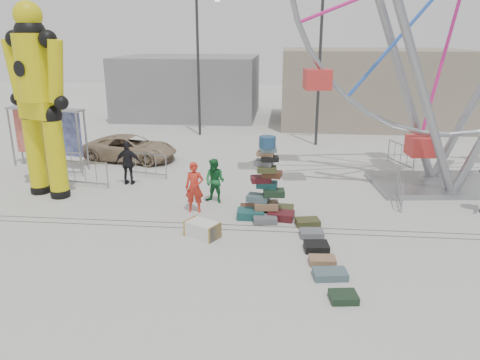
# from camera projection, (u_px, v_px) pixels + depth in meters

# --- Properties ---
(ground) EXTENTS (90.00, 90.00, 0.00)m
(ground) POSITION_uv_depth(u_px,v_px,m) (241.00, 238.00, 14.39)
(ground) COLOR #9E9E99
(ground) RESTS_ON ground
(track_line_near) EXTENTS (40.00, 0.04, 0.01)m
(track_line_near) POSITION_uv_depth(u_px,v_px,m) (243.00, 230.00, 14.96)
(track_line_near) COLOR #47443F
(track_line_near) RESTS_ON ground
(track_line_far) EXTENTS (40.00, 0.04, 0.01)m
(track_line_far) POSITION_uv_depth(u_px,v_px,m) (244.00, 225.00, 15.34)
(track_line_far) COLOR #47443F
(track_line_far) RESTS_ON ground
(building_right) EXTENTS (12.00, 8.00, 5.00)m
(building_right) POSITION_uv_depth(u_px,v_px,m) (371.00, 87.00, 31.98)
(building_right) COLOR gray
(building_right) RESTS_ON ground
(building_left) EXTENTS (10.00, 8.00, 4.40)m
(building_left) POSITION_uv_depth(u_px,v_px,m) (190.00, 86.00, 35.17)
(building_left) COLOR gray
(building_left) RESTS_ON ground
(lamp_post_right) EXTENTS (1.41, 0.25, 8.00)m
(lamp_post_right) POSITION_uv_depth(u_px,v_px,m) (321.00, 63.00, 25.10)
(lamp_post_right) COLOR #2D2D30
(lamp_post_right) RESTS_ON ground
(lamp_post_left) EXTENTS (1.41, 0.25, 8.00)m
(lamp_post_left) POSITION_uv_depth(u_px,v_px,m) (200.00, 60.00, 27.65)
(lamp_post_left) COLOR #2D2D30
(lamp_post_left) RESTS_ON ground
(suitcase_tower) EXTENTS (1.97, 1.76, 2.81)m
(suitcase_tower) POSITION_uv_depth(u_px,v_px,m) (266.00, 195.00, 15.88)
(suitcase_tower) COLOR #1B5252
(suitcase_tower) RESTS_ON ground
(crash_test_dummy) EXTENTS (2.88, 1.53, 7.35)m
(crash_test_dummy) POSITION_uv_depth(u_px,v_px,m) (38.00, 95.00, 17.09)
(crash_test_dummy) COLOR black
(crash_test_dummy) RESTS_ON ground
(banner_scaffold) EXTENTS (3.91, 1.39, 2.79)m
(banner_scaffold) POSITION_uv_depth(u_px,v_px,m) (46.00, 123.00, 21.30)
(banner_scaffold) COLOR gray
(banner_scaffold) RESTS_ON ground
(steamer_trunk) EXTENTS (1.18, 1.01, 0.48)m
(steamer_trunk) POSITION_uv_depth(u_px,v_px,m) (202.00, 229.00, 14.43)
(steamer_trunk) COLOR silver
(steamer_trunk) RESTS_ON ground
(row_case_0) EXTENTS (0.86, 0.69, 0.21)m
(row_case_0) POSITION_uv_depth(u_px,v_px,m) (308.00, 222.00, 15.33)
(row_case_0) COLOR #3F4221
(row_case_0) RESTS_ON ground
(row_case_1) EXTENTS (0.76, 0.62, 0.21)m
(row_case_1) POSITION_uv_depth(u_px,v_px,m) (312.00, 233.00, 14.47)
(row_case_1) COLOR slate
(row_case_1) RESTS_ON ground
(row_case_2) EXTENTS (0.76, 0.66, 0.22)m
(row_case_2) POSITION_uv_depth(u_px,v_px,m) (316.00, 247.00, 13.56)
(row_case_2) COLOR black
(row_case_2) RESTS_ON ground
(row_case_3) EXTENTS (0.74, 0.52, 0.19)m
(row_case_3) POSITION_uv_depth(u_px,v_px,m) (322.00, 261.00, 12.77)
(row_case_3) COLOR #986D4D
(row_case_3) RESTS_ON ground
(row_case_4) EXTENTS (0.93, 0.66, 0.20)m
(row_case_4) POSITION_uv_depth(u_px,v_px,m) (330.00, 274.00, 12.04)
(row_case_4) COLOR #4D666E
(row_case_4) RESTS_ON ground
(row_case_5) EXTENTS (0.71, 0.62, 0.19)m
(row_case_5) POSITION_uv_depth(u_px,v_px,m) (344.00, 297.00, 11.01)
(row_case_5) COLOR #1B311F
(row_case_5) RESTS_ON ground
(barricade_dummy_a) EXTENTS (2.00, 0.31, 1.10)m
(barricade_dummy_a) POSITION_uv_depth(u_px,v_px,m) (61.00, 163.00, 20.62)
(barricade_dummy_a) COLOR gray
(barricade_dummy_a) RESTS_ON ground
(barricade_dummy_b) EXTENTS (1.99, 0.40, 1.10)m
(barricade_dummy_b) POSITION_uv_depth(u_px,v_px,m) (85.00, 174.00, 19.06)
(barricade_dummy_b) COLOR gray
(barricade_dummy_b) RESTS_ON ground
(barricade_dummy_c) EXTENTS (1.97, 0.55, 1.10)m
(barricade_dummy_c) POSITION_uv_depth(u_px,v_px,m) (145.00, 165.00, 20.36)
(barricade_dummy_c) COLOR gray
(barricade_dummy_c) RESTS_ON ground
(barricade_wheel_front) EXTENTS (0.35, 2.00, 1.10)m
(barricade_wheel_front) POSITION_uv_depth(u_px,v_px,m) (400.00, 189.00, 17.19)
(barricade_wheel_front) COLOR gray
(barricade_wheel_front) RESTS_ON ground
(barricade_wheel_back) EXTENTS (0.84, 1.89, 1.10)m
(barricade_wheel_back) POSITION_uv_depth(u_px,v_px,m) (401.00, 155.00, 21.96)
(barricade_wheel_back) COLOR gray
(barricade_wheel_back) RESTS_ON ground
(pedestrian_red) EXTENTS (0.67, 0.45, 1.79)m
(pedestrian_red) POSITION_uv_depth(u_px,v_px,m) (194.00, 187.00, 16.29)
(pedestrian_red) COLOR red
(pedestrian_red) RESTS_ON ground
(pedestrian_green) EXTENTS (0.98, 0.88, 1.66)m
(pedestrian_green) POSITION_uv_depth(u_px,v_px,m) (215.00, 181.00, 17.22)
(pedestrian_green) COLOR #1A6A32
(pedestrian_green) RESTS_ON ground
(pedestrian_black) EXTENTS (1.08, 0.47, 1.82)m
(pedestrian_black) POSITION_uv_depth(u_px,v_px,m) (128.00, 163.00, 19.26)
(pedestrian_black) COLOR black
(pedestrian_black) RESTS_ON ground
(parked_suv) EXTENTS (4.73, 2.64, 1.25)m
(parked_suv) POSITION_uv_depth(u_px,v_px,m) (131.00, 148.00, 22.97)
(parked_suv) COLOR #967D61
(parked_suv) RESTS_ON ground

